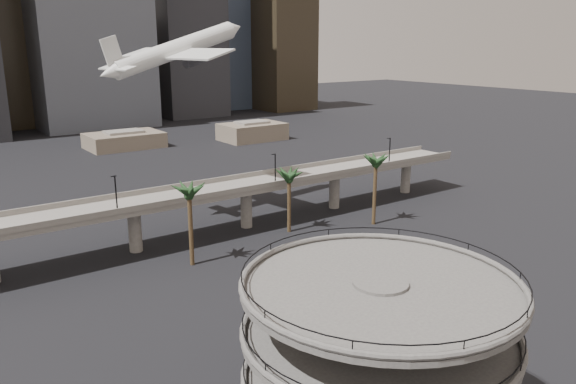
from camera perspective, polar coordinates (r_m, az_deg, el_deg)
ground at (r=63.64m, az=14.77°, el=-18.22°), size 700.00×700.00×0.00m
parking_ramp at (r=47.84m, az=9.05°, el=-16.04°), size 22.20×22.20×17.35m
overpass at (r=100.99m, az=-9.61°, el=-0.73°), size 130.00×9.30×14.70m
palm_trees at (r=98.39m, az=0.33°, el=1.53°), size 42.40×10.40×14.00m
low_buildings at (r=184.37m, az=-19.88°, el=4.28°), size 135.00×27.50×6.80m
skyline at (r=256.42m, az=-23.92°, el=16.36°), size 269.00×86.00×125.48m
airborne_jet at (r=111.66m, az=-11.28°, el=13.96°), size 33.10×29.61×12.05m
car_a at (r=77.34m, az=3.52°, el=-10.80°), size 4.35×1.91×1.46m
car_b at (r=83.21m, az=13.68°, el=-9.25°), size 4.78×1.81×1.56m
car_c at (r=88.78m, az=16.93°, el=-7.91°), size 5.71×3.54×1.55m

